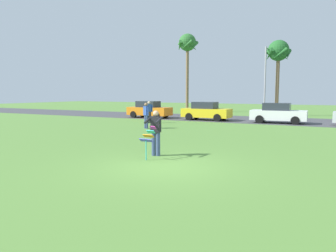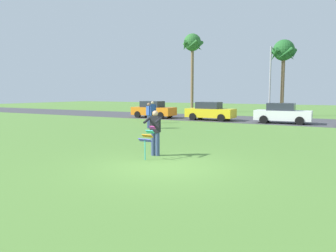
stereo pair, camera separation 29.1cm
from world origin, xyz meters
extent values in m
plane|color=#568438|center=(0.00, 0.00, 0.00)|extent=(120.00, 120.00, 0.00)
cube|color=#424247|center=(0.00, 19.71, 0.01)|extent=(120.00, 8.00, 0.01)
cylinder|color=#384772|center=(-1.06, 1.49, 0.45)|extent=(0.16, 0.16, 0.90)
cylinder|color=#384772|center=(-1.24, 1.47, 0.45)|extent=(0.16, 0.16, 0.90)
cube|color=black|center=(-1.15, 1.48, 1.20)|extent=(0.39, 0.27, 0.60)
sphere|color=tan|center=(-1.15, 1.48, 1.62)|extent=(0.22, 0.22, 0.22)
cylinder|color=black|center=(-0.89, 1.27, 1.38)|extent=(0.17, 0.59, 0.24)
cylinder|color=black|center=(-1.33, 1.20, 1.38)|extent=(0.17, 0.59, 0.24)
cube|color=#D83399|center=(-1.05, 1.10, 1.13)|extent=(0.23, 0.14, 0.12)
cube|color=#33BFBF|center=(-1.05, 0.94, 0.99)|extent=(0.32, 0.14, 0.12)
cube|color=orange|center=(-1.05, 0.77, 0.85)|extent=(0.42, 0.15, 0.12)
cube|color=#4C4CCC|center=(-1.06, 0.61, 0.72)|extent=(0.51, 0.15, 0.12)
cylinder|color=#33BFBF|center=(-1.06, 0.61, 0.36)|extent=(0.04, 0.04, 0.71)
cube|color=orange|center=(-10.89, 17.31, 0.64)|extent=(4.25, 1.82, 0.76)
cube|color=#282D38|center=(-11.04, 17.32, 1.30)|extent=(2.06, 1.45, 0.60)
cylinder|color=black|center=(-9.56, 18.08, 0.32)|extent=(0.65, 0.24, 0.64)
cylinder|color=black|center=(-9.61, 16.47, 0.32)|extent=(0.65, 0.24, 0.64)
cylinder|color=black|center=(-12.17, 18.16, 0.32)|extent=(0.65, 0.24, 0.64)
cylinder|color=black|center=(-12.21, 16.54, 0.32)|extent=(0.65, 0.24, 0.64)
cube|color=yellow|center=(-5.09, 17.31, 0.64)|extent=(4.23, 1.78, 0.76)
cube|color=#282D38|center=(-5.24, 17.32, 1.30)|extent=(2.04, 1.43, 0.60)
cylinder|color=black|center=(-3.77, 18.09, 0.32)|extent=(0.64, 0.23, 0.64)
cylinder|color=black|center=(-3.80, 16.48, 0.32)|extent=(0.64, 0.23, 0.64)
cylinder|color=black|center=(-6.37, 18.15, 0.32)|extent=(0.64, 0.23, 0.64)
cylinder|color=black|center=(-6.40, 16.53, 0.32)|extent=(0.64, 0.23, 0.64)
cube|color=white|center=(0.94, 17.31, 0.64)|extent=(4.25, 1.82, 0.76)
cube|color=#282D38|center=(0.79, 17.31, 1.30)|extent=(2.06, 1.45, 0.60)
cylinder|color=black|center=(2.22, 18.16, 0.32)|extent=(0.65, 0.24, 0.64)
cylinder|color=black|center=(2.27, 16.54, 0.32)|extent=(0.65, 0.24, 0.64)
cylinder|color=black|center=(-0.38, 18.08, 0.32)|extent=(0.65, 0.24, 0.64)
cylinder|color=black|center=(-0.33, 16.47, 0.32)|extent=(0.65, 0.24, 0.64)
cylinder|color=brown|center=(-11.47, 27.43, 4.16)|extent=(0.36, 0.36, 8.31)
sphere|color=#2D6B2D|center=(-11.47, 27.43, 8.51)|extent=(2.10, 2.10, 2.10)
cone|color=#2D6B2D|center=(-10.52, 27.43, 8.06)|extent=(0.44, 1.56, 1.28)
cone|color=#2D6B2D|center=(-11.18, 28.33, 8.06)|extent=(1.62, 0.90, 1.28)
cone|color=#2D6B2D|center=(-12.24, 27.99, 8.06)|extent=(1.27, 1.52, 1.28)
cone|color=#2D6B2D|center=(-12.24, 26.87, 8.06)|extent=(1.27, 1.52, 1.28)
cone|color=#2D6B2D|center=(-11.18, 26.53, 8.06)|extent=(1.62, 0.90, 1.28)
cylinder|color=brown|center=(-0.46, 25.35, 3.22)|extent=(0.36, 0.36, 6.45)
sphere|color=#236028|center=(-0.46, 25.35, 6.65)|extent=(2.10, 2.10, 2.10)
cone|color=#236028|center=(0.49, 25.35, 6.20)|extent=(0.44, 1.56, 1.28)
cone|color=#236028|center=(-0.17, 26.25, 6.20)|extent=(1.62, 0.90, 1.28)
cone|color=#236028|center=(-1.23, 25.90, 6.20)|extent=(1.27, 1.52, 1.28)
cone|color=#236028|center=(-1.23, 24.79, 6.20)|extent=(1.27, 1.52, 1.28)
cone|color=#236028|center=(-0.17, 24.44, 6.20)|extent=(1.62, 0.90, 1.28)
cylinder|color=#9E9EA3|center=(-1.53, 24.47, 3.50)|extent=(0.16, 0.16, 7.00)
cylinder|color=#9E9EA3|center=(-1.53, 25.17, 6.90)|extent=(0.10, 1.40, 0.10)
cube|color=#4C4C51|center=(-1.53, 25.82, 6.86)|extent=(0.24, 0.44, 0.16)
cylinder|color=#384772|center=(-6.44, 9.33, 0.45)|extent=(0.16, 0.16, 0.90)
cylinder|color=#384772|center=(-6.28, 9.26, 0.45)|extent=(0.16, 0.16, 0.90)
cube|color=#2D4CA5|center=(-6.36, 9.29, 1.20)|extent=(0.42, 0.34, 0.60)
sphere|color=#9E7051|center=(-6.36, 9.29, 1.62)|extent=(0.22, 0.22, 0.22)
cylinder|color=#2D4CA5|center=(-6.58, 9.39, 1.17)|extent=(0.09, 0.09, 0.58)
cylinder|color=#2D4CA5|center=(-6.14, 9.20, 1.17)|extent=(0.09, 0.09, 0.58)
cylinder|color=#26262B|center=(-8.12, 12.78, 0.45)|extent=(0.16, 0.16, 0.90)
cylinder|color=#26262B|center=(-8.26, 12.67, 0.45)|extent=(0.16, 0.16, 0.90)
cube|color=#2D4CA5|center=(-8.19, 12.72, 1.20)|extent=(0.42, 0.40, 0.60)
sphere|color=beige|center=(-8.19, 12.72, 1.62)|extent=(0.22, 0.22, 0.22)
cylinder|color=#2D4CA5|center=(-8.00, 12.88, 1.17)|extent=(0.09, 0.09, 0.58)
cylinder|color=#2D4CA5|center=(-8.37, 12.57, 1.17)|extent=(0.09, 0.09, 0.58)
camera|label=1|loc=(4.84, -9.01, 2.40)|focal=34.20mm
camera|label=2|loc=(5.10, -8.87, 2.40)|focal=34.20mm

